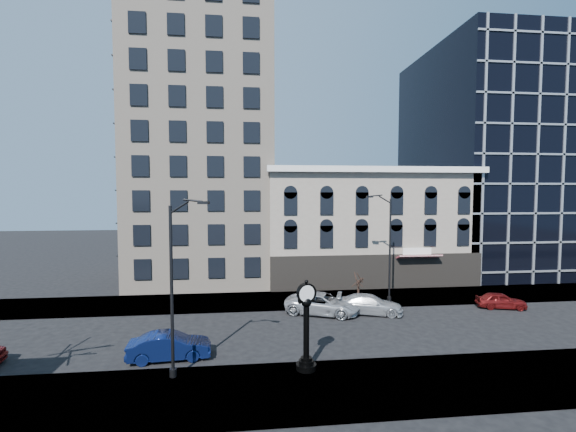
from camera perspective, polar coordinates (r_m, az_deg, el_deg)
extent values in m
plane|color=black|center=(28.23, -3.30, -16.96)|extent=(160.00, 160.00, 0.00)
cube|color=#9A998C|center=(35.81, -3.97, -12.42)|extent=(160.00, 6.00, 0.12)
cube|color=#9A998C|center=(20.90, -2.06, -24.45)|extent=(160.00, 6.00, 0.12)
cube|color=#BDAC98|center=(46.58, -12.28, 14.70)|extent=(15.00, 15.00, 38.00)
cube|color=gray|center=(44.64, 11.16, -1.56)|extent=(22.00, 10.00, 12.00)
cube|color=white|center=(39.61, 13.53, 6.76)|extent=(22.60, 0.80, 0.60)
cube|color=black|center=(40.49, 13.25, -8.11)|extent=(22.00, 0.30, 3.60)
cube|color=maroon|center=(41.21, 18.81, -5.74)|extent=(4.50, 1.18, 0.55)
cube|color=black|center=(58.12, 29.02, 7.11)|extent=(20.00, 20.00, 28.00)
cylinder|color=black|center=(22.79, 2.71, -21.38)|extent=(1.13, 1.13, 0.31)
cylinder|color=black|center=(22.68, 2.71, -20.79)|extent=(0.82, 0.82, 0.21)
cylinder|color=black|center=(22.61, 2.72, -20.36)|extent=(0.62, 0.62, 0.16)
cylinder|color=black|center=(22.02, 2.73, -16.63)|extent=(0.33, 0.33, 2.99)
sphere|color=black|center=(21.53, 2.74, -12.63)|extent=(0.58, 0.58, 0.58)
cube|color=black|center=(21.50, 2.74, -12.37)|extent=(0.95, 0.51, 0.26)
cylinder|color=black|center=(21.39, 2.74, -11.31)|extent=(1.12, 0.65, 1.07)
cylinder|color=white|center=(21.22, 2.82, -11.43)|extent=(0.87, 0.30, 0.91)
cylinder|color=white|center=(21.56, 2.67, -11.19)|extent=(0.87, 0.30, 0.91)
sphere|color=black|center=(21.24, 2.75, -9.69)|extent=(0.21, 0.21, 0.21)
cylinder|color=black|center=(21.36, -16.85, -10.75)|extent=(0.17, 0.17, 9.07)
cylinder|color=black|center=(22.80, -16.65, -21.35)|extent=(0.38, 0.38, 0.42)
cube|color=black|center=(19.74, -12.14, 1.94)|extent=(0.62, 0.43, 0.15)
cylinder|color=black|center=(35.55, 14.86, -4.94)|extent=(0.17, 0.17, 9.22)
cylinder|color=black|center=(36.44, 14.75, -11.80)|extent=(0.39, 0.39, 0.43)
cube|color=black|center=(34.55, 11.79, 2.80)|extent=(0.60, 0.25, 0.15)
cylinder|color=#2F1F17|center=(35.37, 10.38, -10.90)|extent=(0.19, 0.19, 1.99)
imported|color=#0C194C|center=(25.01, -17.13, -17.94)|extent=(4.90, 2.09, 1.57)
imported|color=#A5A8AD|center=(32.21, 5.12, -12.81)|extent=(6.62, 4.84, 1.67)
imported|color=#A5A8AD|center=(32.84, 12.02, -12.67)|extent=(5.70, 3.60, 1.54)
imported|color=maroon|center=(38.19, 29.00, -10.89)|extent=(4.20, 2.53, 1.34)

